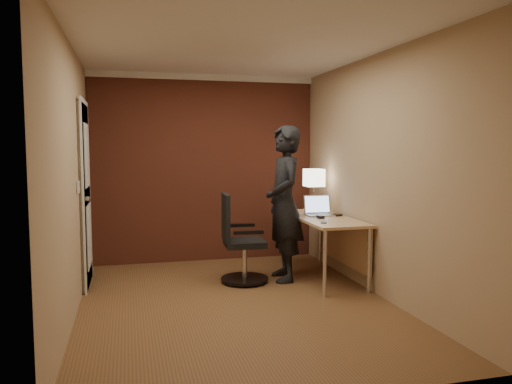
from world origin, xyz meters
TOP-DOWN VIEW (x-y plane):
  - room at (-0.27, 1.54)m, footprint 4.00×4.00m
  - desk at (1.25, 0.66)m, footprint 0.60×1.50m
  - desk_lamp at (1.27, 1.18)m, footprint 0.22×0.22m
  - laptop at (1.20, 0.83)m, footprint 0.34×0.27m
  - mouse at (1.11, 0.56)m, footprint 0.07×0.10m
  - phone at (1.02, 0.24)m, footprint 0.10×0.13m
  - wallet at (1.37, 0.70)m, footprint 0.13×0.14m
  - office_chair at (0.20, 0.73)m, footprint 0.54×0.57m
  - person at (0.73, 0.72)m, footprint 0.46×0.67m

SIDE VIEW (x-z plane):
  - office_chair at x=0.20m, z-range -0.06..0.94m
  - desk at x=1.25m, z-range 0.24..0.97m
  - phone at x=1.02m, z-range 0.73..0.74m
  - wallet at x=1.37m, z-range 0.73..0.75m
  - mouse at x=1.11m, z-range 0.73..0.76m
  - laptop at x=1.20m, z-range 0.68..0.91m
  - person at x=0.73m, z-range 0.00..1.79m
  - desk_lamp at x=1.27m, z-range 0.88..1.41m
  - room at x=-0.27m, z-range -0.63..3.37m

